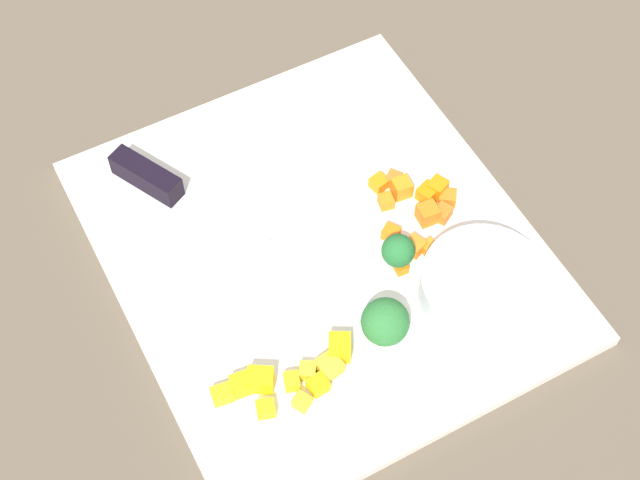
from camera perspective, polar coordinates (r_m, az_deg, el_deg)
ground_plane at (r=0.87m, az=0.00°, el=-0.78°), size 4.00×4.00×0.00m
cutting_board at (r=0.87m, az=0.00°, el=-0.57°), size 0.41×0.36×0.01m
prep_bowl at (r=0.83m, az=9.68°, el=-2.84°), size 0.11×0.11×0.03m
chef_knife at (r=0.88m, az=-7.25°, el=1.88°), size 0.31×0.17×0.02m
carrot_dice_0 at (r=0.88m, az=6.41°, el=1.57°), size 0.02×0.02×0.02m
carrot_dice_1 at (r=0.86m, az=5.64°, el=-0.36°), size 0.02×0.02×0.01m
carrot_dice_2 at (r=0.90m, az=3.52°, el=3.40°), size 0.02×0.02×0.01m
carrot_dice_3 at (r=0.89m, az=4.87°, el=3.10°), size 0.02×0.02×0.02m
carrot_dice_4 at (r=0.89m, az=3.94°, el=2.30°), size 0.02×0.02×0.01m
carrot_dice_5 at (r=0.86m, az=4.38°, el=-0.49°), size 0.02×0.02×0.01m
carrot_dice_6 at (r=0.90m, az=4.37°, el=3.60°), size 0.02×0.02×0.01m
carrot_dice_7 at (r=0.89m, az=7.58°, el=2.52°), size 0.02×0.02×0.01m
carrot_dice_8 at (r=0.86m, az=6.46°, el=-0.44°), size 0.01×0.01×0.01m
carrot_dice_9 at (r=0.87m, az=4.23°, el=0.41°), size 0.02×0.02×0.01m
carrot_dice_10 at (r=0.88m, az=7.30°, el=1.59°), size 0.02×0.02×0.01m
carrot_dice_11 at (r=0.85m, az=4.85°, el=-1.65°), size 0.01×0.01×0.01m
carrot_dice_12 at (r=0.89m, az=6.29°, el=2.92°), size 0.02×0.02×0.01m
carrot_dice_13 at (r=0.90m, az=7.01°, el=3.03°), size 0.02×0.02×0.02m
pepper_dice_0 at (r=0.79m, az=-3.56°, el=-8.29°), size 0.03×0.03×0.02m
pepper_dice_1 at (r=0.79m, az=-3.25°, el=-9.99°), size 0.02×0.02×0.01m
pepper_dice_2 at (r=0.79m, az=-4.65°, el=-8.54°), size 0.02×0.02×0.02m
pepper_dice_3 at (r=0.80m, az=0.56°, el=-7.50°), size 0.02×0.02×0.01m
pepper_dice_4 at (r=0.79m, az=-1.68°, el=-8.39°), size 0.02×0.02×0.01m
pepper_dice_5 at (r=0.79m, az=-1.09°, el=-9.60°), size 0.02×0.02×0.01m
pepper_dice_6 at (r=0.79m, az=-5.82°, el=-9.11°), size 0.02×0.02×0.01m
pepper_dice_7 at (r=0.79m, az=-0.12°, el=-8.61°), size 0.02×0.02×0.01m
pepper_dice_8 at (r=0.80m, az=1.17°, el=-6.40°), size 0.03×0.03×0.02m
pepper_dice_9 at (r=0.80m, az=-0.75°, el=-7.78°), size 0.02×0.02×0.01m
broccoli_floret_0 at (r=0.80m, az=3.89°, el=-4.89°), size 0.04×0.04×0.04m
broccoli_floret_1 at (r=0.84m, az=4.66°, el=-0.66°), size 0.03×0.03×0.04m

